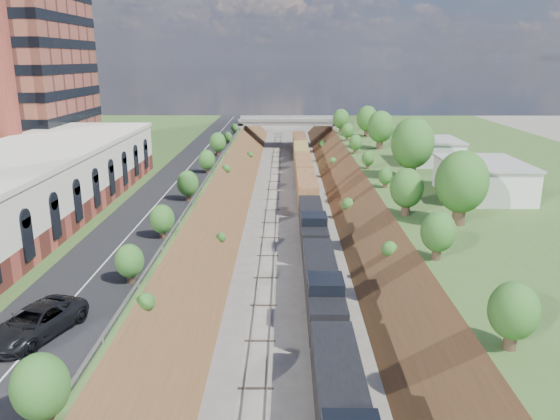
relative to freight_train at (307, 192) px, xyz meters
The scene contains 16 objects.
platform_left 35.85m from the freight_train, behind, with size 44.00×180.00×5.00m, color #3C5724.
platform_right 30.70m from the freight_train, ahead, with size 44.00×180.00×5.00m, color #3C5724.
embankment_left 14.46m from the freight_train, 162.61° to the right, with size 7.07×180.00×7.07m, color brown.
embankment_right 9.73m from the freight_train, 26.88° to the right, with size 7.07×180.00×7.07m, color brown.
rail_left_track 7.13m from the freight_train, 140.69° to the right, with size 1.58×180.00×0.18m, color gray.
rail_right_track 4.87m from the freight_train, 90.00° to the right, with size 1.58×180.00×0.18m, color gray.
road 18.77m from the freight_train, 166.76° to the right, with size 8.00×180.00×0.10m, color black.
guardrail 15.01m from the freight_train, 162.34° to the right, with size 0.10×171.00×0.70m.
commercial_building 40.77m from the freight_train, 139.37° to the right, with size 14.30×62.30×7.00m.
overpass 57.85m from the freight_train, 92.58° to the left, with size 24.50×8.30×7.40m.
white_building_near 24.65m from the freight_train, 30.39° to the right, with size 9.00×12.00×4.00m, color silver.
white_building_far 23.02m from the freight_train, 25.53° to the left, with size 8.00×10.00×3.60m, color silver.
tree_right_large 29.05m from the freight_train, 59.31° to the right, with size 5.25×5.25×7.61m.
tree_left_crest 46.77m from the freight_train, 108.02° to the right, with size 2.45×2.45×3.55m.
freight_train is the anchor object (origin of this frame).
suv 51.44m from the freight_train, 110.83° to the right, with size 3.06×6.64×1.85m, color black.
Camera 1 is at (-0.65, -13.33, 21.32)m, focal length 35.00 mm.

